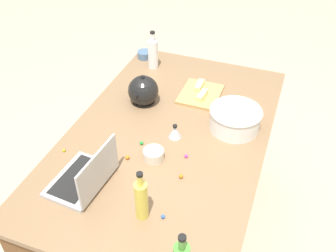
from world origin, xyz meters
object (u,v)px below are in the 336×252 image
(laptop, at_px, (86,177))
(ramekin_medium, at_px, (154,154))
(bottle_oil, at_px, (141,199))
(bottle_vinegar, at_px, (153,53))
(kitchen_timer, at_px, (175,131))
(butter_stick_left, at_px, (199,86))
(butter_stick_right, at_px, (202,95))
(cutting_board, at_px, (200,94))
(mixing_bowl_large, at_px, (235,119))
(kettle, at_px, (143,91))
(ramekin_small, at_px, (144,55))

(laptop, xyz_separation_m, ramekin_medium, (-0.27, 0.23, -0.02))
(laptop, bearing_deg, bottle_oil, 76.19)
(bottle_vinegar, distance_m, kitchen_timer, 0.74)
(laptop, bearing_deg, bottle_vinegar, -174.19)
(butter_stick_left, distance_m, kitchen_timer, 0.46)
(butter_stick_right, xyz_separation_m, ramekin_medium, (0.56, -0.08, -0.01))
(cutting_board, bearing_deg, bottle_vinegar, -118.42)
(mixing_bowl_large, bearing_deg, kitchen_timer, -57.03)
(kettle, height_order, butter_stick_left, kettle)
(mixing_bowl_large, relative_size, butter_stick_right, 2.56)
(ramekin_small, bearing_deg, bottle_vinegar, 47.40)
(kettle, bearing_deg, cutting_board, 121.80)
(kettle, distance_m, ramekin_medium, 0.49)
(bottle_vinegar, bearing_deg, butter_stick_left, 65.96)
(laptop, xyz_separation_m, cutting_board, (-0.88, 0.29, -0.04))
(bottle_vinegar, distance_m, ramekin_medium, 0.89)
(kettle, xyz_separation_m, kitchen_timer, (0.23, 0.28, -0.04))
(bottle_oil, bearing_deg, kettle, -157.22)
(butter_stick_left, height_order, butter_stick_right, same)
(butter_stick_left, bearing_deg, bottle_vinegar, -114.04)
(bottle_oil, height_order, butter_stick_right, bottle_oil)
(mixing_bowl_large, relative_size, kitchen_timer, 3.65)
(laptop, xyz_separation_m, butter_stick_right, (-0.83, 0.31, -0.01))
(butter_stick_right, relative_size, kitchen_timer, 1.43)
(bottle_oil, xyz_separation_m, ramekin_medium, (-0.34, -0.08, -0.08))
(butter_stick_left, relative_size, ramekin_small, 1.12)
(bottle_vinegar, distance_m, bottle_oil, 1.24)
(butter_stick_right, distance_m, ramekin_small, 0.64)
(laptop, distance_m, cutting_board, 0.92)
(bottle_vinegar, bearing_deg, ramekin_medium, 22.24)
(kettle, height_order, butter_stick_right, kettle)
(laptop, distance_m, bottle_oil, 0.33)
(cutting_board, bearing_deg, laptop, -18.09)
(butter_stick_left, height_order, ramekin_small, butter_stick_left)
(bottle_vinegar, bearing_deg, mixing_bowl_large, 55.64)
(mixing_bowl_large, distance_m, kitchen_timer, 0.33)
(ramekin_small, bearing_deg, kettle, 22.57)
(butter_stick_left, bearing_deg, butter_stick_right, 25.57)
(bottle_oil, bearing_deg, butter_stick_right, -179.84)
(laptop, relative_size, butter_stick_right, 2.96)
(cutting_board, height_order, butter_stick_right, butter_stick_right)
(bottle_oil, xyz_separation_m, kettle, (-0.77, -0.32, -0.02))
(kettle, height_order, ramekin_medium, kettle)
(kettle, bearing_deg, ramekin_medium, 29.18)
(butter_stick_left, bearing_deg, laptop, -15.93)
(bottle_vinegar, relative_size, kettle, 1.22)
(cutting_board, xyz_separation_m, kitchen_timer, (0.42, -0.02, 0.03))
(ramekin_medium, bearing_deg, bottle_vinegar, -157.76)
(kitchen_timer, bearing_deg, bottle_vinegar, -148.99)
(bottle_vinegar, height_order, bottle_oil, bottle_vinegar)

